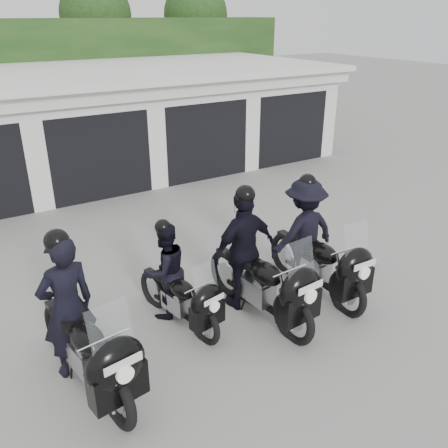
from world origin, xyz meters
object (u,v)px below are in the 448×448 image
police_bike_a (80,329)px  police_bike_c (252,260)px  police_bike_b (172,279)px  police_bike_d (311,241)px

police_bike_a → police_bike_c: bearing=-3.2°
police_bike_b → police_bike_c: (1.19, -0.44, 0.19)m
police_bike_c → police_bike_b: bearing=154.9°
police_bike_c → police_bike_d: bearing=-1.4°
police_bike_c → police_bike_d: size_ratio=1.03×
police_bike_a → police_bike_c: 2.81m
police_bike_a → police_bike_d: (4.06, 0.33, 0.04)m
police_bike_a → police_bike_b: bearing=15.1°
police_bike_b → police_bike_c: size_ratio=0.79×
police_bike_d → police_bike_a: bearing=-174.7°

